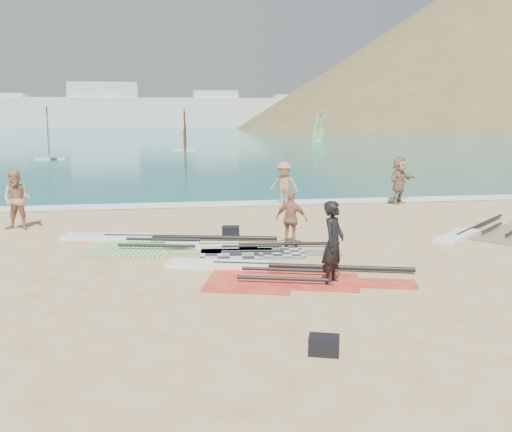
{
  "coord_description": "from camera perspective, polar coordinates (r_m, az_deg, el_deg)",
  "views": [
    {
      "loc": [
        -3.68,
        -10.59,
        3.64
      ],
      "look_at": [
        -1.4,
        4.0,
        1.0
      ],
      "focal_mm": 40.0,
      "sensor_mm": 36.0,
      "label": 1
    }
  ],
  "objects": [
    {
      "name": "ground",
      "position": [
        11.79,
        9.87,
        -8.01
      ],
      "size": [
        300.0,
        300.0,
        0.0
      ],
      "primitive_type": "plane",
      "color": "#D6BB7D",
      "rests_on": "ground"
    },
    {
      "name": "sea",
      "position": [
        142.69,
        -7.49,
        8.6
      ],
      "size": [
        300.0,
        240.0,
        0.06
      ],
      "primitive_type": "cube",
      "color": "#0D5361",
      "rests_on": "ground"
    },
    {
      "name": "surf_line",
      "position": [
        23.47,
        0.25,
        1.22
      ],
      "size": [
        300.0,
        1.2,
        0.04
      ],
      "primitive_type": "cube",
      "color": "white",
      "rests_on": "ground"
    },
    {
      "name": "far_town",
      "position": [
        161.05,
        -13.39,
        10.18
      ],
      "size": [
        160.0,
        8.0,
        12.0
      ],
      "color": "white",
      "rests_on": "ground"
    },
    {
      "name": "headland_main",
      "position": [
        166.26,
        23.6,
        8.05
      ],
      "size": [
        143.0,
        143.0,
        45.0
      ],
      "primitive_type": "cone",
      "color": "olive",
      "rests_on": "ground"
    },
    {
      "name": "rig_grey",
      "position": [
        15.37,
        -1.98,
        -3.38
      ],
      "size": [
        4.85,
        2.15,
        0.19
      ],
      "rotation": [
        0.0,
        0.0,
        -0.11
      ],
      "color": "#29282B",
      "rests_on": "ground"
    },
    {
      "name": "rig_green",
      "position": [
        16.54,
        -10.89,
        -2.58
      ],
      "size": [
        6.25,
        3.13,
        0.2
      ],
      "rotation": [
        0.0,
        0.0,
        -0.22
      ],
      "color": "green",
      "rests_on": "ground"
    },
    {
      "name": "rig_orange",
      "position": [
        18.84,
        21.9,
        -1.59
      ],
      "size": [
        4.96,
        4.29,
        0.2
      ],
      "rotation": [
        0.0,
        0.0,
        0.74
      ],
      "color": "#FE6600",
      "rests_on": "ground"
    },
    {
      "name": "rig_red",
      "position": [
        13.17,
        0.83,
        -5.68
      ],
      "size": [
        5.76,
        3.1,
        0.2
      ],
      "rotation": [
        0.0,
        0.0,
        -0.28
      ],
      "color": "red",
      "rests_on": "ground"
    },
    {
      "name": "gear_bag_near",
      "position": [
        17.15,
        -2.55,
        -1.57
      ],
      "size": [
        0.56,
        0.44,
        0.33
      ],
      "primitive_type": "cube",
      "rotation": [
        0.0,
        0.0,
        -0.14
      ],
      "color": "black",
      "rests_on": "ground"
    },
    {
      "name": "gear_bag_far",
      "position": [
        9.05,
        6.81,
        -12.69
      ],
      "size": [
        0.55,
        0.46,
        0.28
      ],
      "primitive_type": "cube",
      "rotation": [
        0.0,
        0.0,
        -0.32
      ],
      "color": "black",
      "rests_on": "ground"
    },
    {
      "name": "person_wetsuit",
      "position": [
        12.31,
        7.74,
        -2.74
      ],
      "size": [
        0.75,
        0.8,
        1.84
      ],
      "primitive_type": "imported",
      "rotation": [
        0.0,
        0.0,
        0.94
      ],
      "color": "black",
      "rests_on": "ground"
    },
    {
      "name": "beachgoer_left",
      "position": [
        19.65,
        -22.78,
        1.49
      ],
      "size": [
        1.05,
        0.89,
        1.91
      ],
      "primitive_type": "imported",
      "rotation": [
        0.0,
        0.0,
        -0.2
      ],
      "color": "tan",
      "rests_on": "ground"
    },
    {
      "name": "beachgoer_mid",
      "position": [
        22.64,
        2.82,
        3.19
      ],
      "size": [
        1.34,
        1.08,
        1.81
      ],
      "primitive_type": "imported",
      "rotation": [
        0.0,
        0.0,
        -0.41
      ],
      "color": "#AD7F51",
      "rests_on": "ground"
    },
    {
      "name": "beachgoer_back",
      "position": [
        15.81,
        3.55,
        -0.32
      ],
      "size": [
        0.98,
        0.79,
        1.55
      ],
      "primitive_type": "imported",
      "rotation": [
        0.0,
        0.0,
        2.61
      ],
      "color": "#AC7353",
      "rests_on": "ground"
    },
    {
      "name": "beachgoer_right",
      "position": [
        24.16,
        14.14,
        3.48
      ],
      "size": [
        1.76,
        1.58,
        1.94
      ],
      "primitive_type": "imported",
      "rotation": [
        0.0,
        0.0,
        0.68
      ],
      "color": "#9B7A55",
      "rests_on": "ground"
    },
    {
      "name": "windsurfer_left",
      "position": [
        49.05,
        -20.02,
        6.74
      ],
      "size": [
        2.42,
        2.78,
        4.25
      ],
      "rotation": [
        0.0,
        0.0,
        0.24
      ],
      "color": "white",
      "rests_on": "ground"
    },
    {
      "name": "windsurfer_centre",
      "position": [
        57.86,
        -7.12,
        7.71
      ],
      "size": [
        2.41,
        2.85,
        4.27
      ],
      "rotation": [
        0.0,
        0.0,
        -0.13
      ],
      "color": "white",
      "rests_on": "ground"
    },
    {
      "name": "windsurfer_right",
      "position": [
        78.92,
        6.27,
        8.27
      ],
      "size": [
        2.07,
        2.21,
        3.73
      ],
      "rotation": [
        0.0,
        0.0,
        0.51
      ],
      "color": "white",
      "rests_on": "ground"
    }
  ]
}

